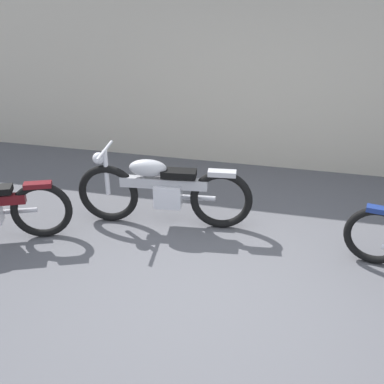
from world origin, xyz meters
name	(u,v)px	position (x,y,z in m)	size (l,w,h in m)	color
ground_plane	(211,288)	(0.00, 0.00, 0.00)	(40.00, 40.00, 0.00)	#56565B
building_wall	(257,79)	(0.00, 3.44, 1.35)	(18.00, 0.30, 2.71)	beige
motorcycle_silver	(162,190)	(-0.85, 1.15, 0.47)	(2.17, 0.61, 0.98)	black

